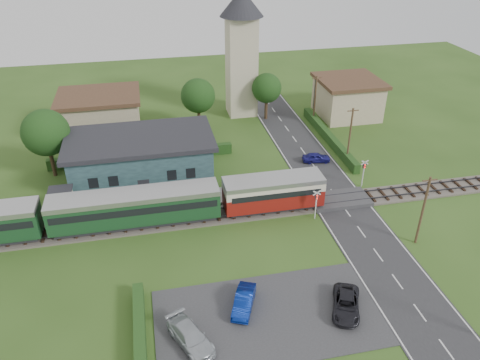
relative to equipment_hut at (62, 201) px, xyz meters
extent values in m
plane|color=#2D4C19|center=(18.00, -5.20, -1.75)|extent=(120.00, 120.00, 0.00)
cube|color=#4C443D|center=(18.00, -3.20, -1.65)|extent=(76.00, 3.20, 0.20)
cube|color=#3F3F47|center=(18.00, -3.92, -1.33)|extent=(76.00, 0.08, 0.15)
cube|color=#3F3F47|center=(18.00, -2.48, -1.33)|extent=(76.00, 0.08, 0.15)
cube|color=#28282B|center=(28.00, -5.20, -1.72)|extent=(6.00, 70.00, 0.05)
cube|color=#333335|center=(16.50, -17.20, -1.71)|extent=(17.00, 9.00, 0.08)
cube|color=#333335|center=(28.00, -3.20, -1.52)|extent=(6.20, 3.40, 0.45)
cube|color=gray|center=(8.00, 0.00, -1.52)|extent=(30.00, 3.00, 0.45)
cube|color=beige|center=(0.00, 0.00, -0.10)|extent=(2.00, 2.00, 2.40)
cube|color=#232328|center=(0.00, 0.00, 1.18)|extent=(2.30, 2.30, 0.15)
cube|color=#263E40|center=(8.00, 5.80, 0.65)|extent=(15.00, 8.00, 4.80)
cube|color=#232328|center=(8.00, 5.80, 3.30)|extent=(16.00, 9.00, 0.50)
cube|color=#232328|center=(8.00, 1.86, -0.65)|extent=(1.20, 0.12, 2.20)
cube|color=black|center=(3.00, 1.86, 0.65)|extent=(1.00, 0.12, 1.20)
cube|color=black|center=(5.00, 1.86, 0.65)|extent=(1.00, 0.12, 1.20)
cube|color=black|center=(11.00, 1.86, 0.65)|extent=(1.00, 0.12, 1.20)
cube|color=black|center=(13.00, 1.86, 0.65)|extent=(1.00, 0.12, 1.20)
cube|color=#232328|center=(20.71, -3.20, -1.16)|extent=(9.00, 2.20, 0.50)
cube|color=maroon|center=(20.71, -3.20, -0.16)|extent=(10.00, 2.80, 1.80)
cube|color=beige|center=(20.71, -3.20, 1.09)|extent=(10.00, 2.82, 0.90)
cube|color=black|center=(20.71, -3.20, 0.74)|extent=(9.00, 2.88, 0.60)
cube|color=#A8A8A8|center=(20.71, -3.20, 1.74)|extent=(10.00, 2.90, 0.45)
cube|color=#232328|center=(7.11, -3.20, -1.16)|extent=(15.20, 2.20, 0.50)
cube|color=#173E20|center=(7.11, -3.20, 0.34)|extent=(16.00, 2.80, 2.60)
cube|color=black|center=(7.11, -3.20, 0.74)|extent=(15.40, 2.86, 0.70)
cube|color=#A8A8A8|center=(7.11, -3.20, 1.74)|extent=(16.00, 2.90, 0.50)
cube|color=beige|center=(23.00, 22.80, 5.25)|extent=(4.00, 4.00, 14.00)
cone|color=#232328|center=(23.00, 22.80, 14.05)|extent=(6.00, 6.00, 3.60)
cube|color=tan|center=(3.00, 19.80, 0.75)|extent=(10.00, 8.00, 5.00)
cube|color=#472D1E|center=(3.00, 19.80, 3.50)|extent=(10.80, 8.80, 0.50)
cube|color=tan|center=(38.00, 18.80, 0.75)|extent=(8.00, 8.00, 5.00)
cube|color=#472D1E|center=(38.00, 18.80, 3.50)|extent=(8.80, 8.80, 0.50)
cube|color=#193814|center=(7.00, -17.20, -1.15)|extent=(0.80, 9.00, 1.20)
cube|color=#193814|center=(32.20, 10.80, -1.15)|extent=(0.80, 18.00, 1.20)
cube|color=#193814|center=(8.00, 10.30, -1.10)|extent=(22.00, 0.80, 1.30)
cylinder|color=#332316|center=(-2.00, 8.80, 0.32)|extent=(0.44, 0.44, 4.12)
sphere|color=#143311|center=(-2.00, 8.80, 3.65)|extent=(5.20, 5.20, 5.20)
cylinder|color=#332316|center=(16.00, 17.80, 0.18)|extent=(0.44, 0.44, 3.85)
sphere|color=#143311|center=(16.00, 17.80, 3.29)|extent=(4.60, 4.60, 4.60)
cylinder|color=#332316|center=(26.00, 19.80, 0.04)|extent=(0.44, 0.44, 3.58)
sphere|color=#143311|center=(26.00, 19.80, 2.93)|extent=(4.20, 4.20, 4.20)
cylinder|color=#473321|center=(32.20, -11.20, 1.75)|extent=(0.22, 0.22, 7.00)
cube|color=#473321|center=(32.20, -11.20, 4.95)|extent=(1.40, 0.10, 0.10)
cylinder|color=#473321|center=(32.20, 4.80, 1.75)|extent=(0.22, 0.22, 7.00)
cube|color=#473321|center=(32.20, 4.80, 4.95)|extent=(1.40, 0.10, 0.10)
cylinder|color=#473321|center=(32.20, 16.80, 1.75)|extent=(0.22, 0.22, 7.00)
cube|color=#473321|center=(32.20, 16.80, 4.95)|extent=(1.40, 0.10, 0.10)
cylinder|color=silver|center=(24.40, -5.60, -0.25)|extent=(0.12, 0.12, 3.00)
cube|color=#232328|center=(24.40, -5.60, 0.85)|extent=(0.35, 0.18, 0.55)
sphere|color=#FF190C|center=(24.40, -5.72, 1.00)|extent=(0.14, 0.14, 0.14)
sphere|color=#FF190C|center=(24.40, -5.72, 0.70)|extent=(0.14, 0.14, 0.14)
cube|color=silver|center=(24.40, -5.60, 1.25)|extent=(0.84, 0.05, 0.55)
cube|color=silver|center=(24.40, -5.60, 1.25)|extent=(0.84, 0.05, 0.55)
cylinder|color=silver|center=(31.60, -0.80, -0.25)|extent=(0.12, 0.12, 3.00)
cube|color=#232328|center=(31.60, -0.80, 0.85)|extent=(0.35, 0.18, 0.55)
sphere|color=#FF190C|center=(31.60, -0.92, 1.00)|extent=(0.14, 0.14, 0.14)
sphere|color=#FF190C|center=(31.60, -0.92, 0.70)|extent=(0.14, 0.14, 0.14)
cube|color=silver|center=(31.60, -0.80, 1.25)|extent=(0.84, 0.05, 0.55)
cube|color=silver|center=(31.60, -0.80, 1.25)|extent=(0.84, 0.05, 0.55)
cylinder|color=#3F3F47|center=(-4.00, 14.80, 0.75)|extent=(0.14, 0.14, 5.00)
sphere|color=orange|center=(-4.00, 14.80, 3.25)|extent=(0.30, 0.30, 0.30)
cylinder|color=#3F3F47|center=(34.00, 21.80, 0.75)|extent=(0.14, 0.14, 5.00)
sphere|color=orange|center=(34.00, 21.80, 3.25)|extent=(0.30, 0.30, 0.30)
imported|color=navy|center=(28.61, 5.64, -1.13)|extent=(3.50, 1.79, 1.14)
imported|color=navy|center=(14.92, -15.89, -1.04)|extent=(2.71, 4.06, 1.26)
imported|color=#B0B5BB|center=(10.50, -18.49, -1.01)|extent=(3.59, 4.92, 1.32)
imported|color=black|center=(22.50, -17.79, -1.07)|extent=(3.52, 4.74, 1.20)
imported|color=gray|center=(13.82, -0.80, -0.36)|extent=(0.79, 0.64, 1.87)
imported|color=gray|center=(0.74, 0.07, -0.41)|extent=(0.68, 0.87, 1.77)
camera|label=1|loc=(9.22, -41.45, 25.20)|focal=35.00mm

